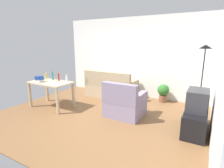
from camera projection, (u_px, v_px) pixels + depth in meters
name	position (u px, v px, depth m)	size (l,w,h in m)	color
ground_plane	(99.00, 116.00, 4.66)	(5.20, 4.40, 0.02)	brown
wall_rear	(133.00, 57.00, 6.22)	(5.20, 0.10, 2.70)	white
wall_right	(222.00, 72.00, 3.11)	(0.10, 4.40, 2.70)	silver
couch	(111.00, 88.00, 6.20)	(1.71, 0.84, 0.92)	tan
tv_stand	(195.00, 121.00, 3.77)	(0.44, 1.10, 0.48)	black
tv	(198.00, 100.00, 3.66)	(0.41, 0.60, 0.44)	#2D2D33
torchiere_lamp	(204.00, 61.00, 4.48)	(0.32, 0.32, 1.81)	black
desk	(51.00, 85.00, 5.12)	(1.21, 0.72, 0.76)	#C6B28E
potted_plant	(163.00, 92.00, 5.63)	(0.36, 0.36, 0.57)	brown
armchair	(124.00, 104.00, 4.55)	(0.90, 0.85, 0.92)	gray
bottle_squat	(46.00, 76.00, 5.47)	(0.07, 0.07, 0.21)	#BCB24C
bottle_tall	(53.00, 76.00, 5.31)	(0.06, 0.06, 0.28)	teal
bottle_red	(59.00, 77.00, 5.15)	(0.05, 0.05, 0.25)	#AD2323
bottle_clear	(67.00, 79.00, 5.03)	(0.06, 0.06, 0.23)	silver
book_stack	(39.00, 79.00, 5.05)	(0.23, 0.20, 0.17)	beige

